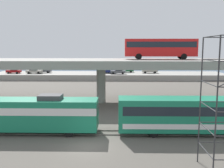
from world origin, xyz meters
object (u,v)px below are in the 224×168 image
transit_bus_on_overpass (160,47)px  parked_car_6 (44,70)px  train_locomotive (20,113)px  parked_car_0 (34,71)px  parked_car_2 (109,71)px  train_coach_lead (216,114)px  parked_car_3 (150,71)px  parked_car_7 (14,71)px  parked_car_1 (118,71)px  parked_car_5 (126,70)px  parked_car_4 (105,70)px

transit_bus_on_overpass → parked_car_6: 45.64m
train_locomotive → parked_car_0: bearing=-73.8°
parked_car_2 → parked_car_0: bearing=4.1°
train_coach_lead → parked_car_3: 50.92m
parked_car_0 → parked_car_7: same height
parked_car_1 → parked_car_3: same height
parked_car_1 → parked_car_7: (-30.99, 0.92, -0.00)m
train_locomotive → parked_car_1: size_ratio=3.68×
parked_car_5 → parked_car_6: size_ratio=1.00×
parked_car_2 → parked_car_7: (-28.14, -1.32, -0.00)m
parked_car_6 → train_coach_lead: bearing=-57.2°
parked_car_3 → parked_car_1: bearing=-162.9°
transit_bus_on_overpass → parked_car_7: (-38.03, 31.49, -6.88)m
transit_bus_on_overpass → parked_car_5: (-4.56, 35.83, -6.88)m
parked_car_5 → parked_car_3: bearing=-18.5°
parked_car_3 → parked_car_5: (-7.00, 2.35, -0.00)m
parked_car_0 → parked_car_4: 21.09m
parked_car_7 → parked_car_1: bearing=178.3°
train_locomotive → transit_bus_on_overpass: size_ratio=1.35×
parked_car_1 → parked_car_2: (-2.86, 2.25, 0.00)m
train_coach_lead → parked_car_5: size_ratio=4.57×
parked_car_7 → train_coach_lead: bearing=130.1°
train_coach_lead → transit_bus_on_overpass: size_ratio=1.72×
parked_car_6 → parked_car_7: (-8.24, -2.39, -0.00)m
parked_car_2 → parked_car_4: same height
train_coach_lead → parked_car_7: (-41.24, 48.91, 0.23)m
train_locomotive → parked_car_6: (-12.10, 51.30, 0.21)m
parked_car_0 → parked_car_3: bearing=3.7°
train_locomotive → parked_car_4: (6.60, 52.39, 0.21)m
transit_bus_on_overpass → parked_car_6: transit_bus_on_overpass is taller
parked_car_1 → parked_car_3: bearing=-162.9°
parked_car_2 → parked_car_6: 19.93m
train_locomotive → parked_car_0: 50.69m
train_locomotive → parked_car_6: bearing=-76.7°
train_coach_lead → parked_car_7: size_ratio=4.98×
parked_car_5 → train_locomotive: bearing=-103.9°
parked_car_0 → parked_car_6: 3.34m
train_locomotive → parked_car_2: train_locomotive is taller
parked_car_5 → parked_car_6: 25.31m
parked_car_4 → parked_car_7: same height
train_coach_lead → parked_car_2: size_ratio=5.06×
parked_car_0 → parked_car_1: 24.82m
parked_car_2 → parked_car_7: same height
train_coach_lead → parked_car_2: (-13.10, 50.24, 0.24)m
transit_bus_on_overpass → parked_car_2: (-9.89, 32.81, -6.88)m
train_coach_lead → parked_car_0: (-35.06, 48.67, 0.24)m
parked_car_1 → parked_car_3: 9.92m
parked_car_0 → parked_car_3: size_ratio=0.99×
parked_car_0 → parked_car_7: 6.19m
parked_car_0 → parked_car_1: bearing=-1.6°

